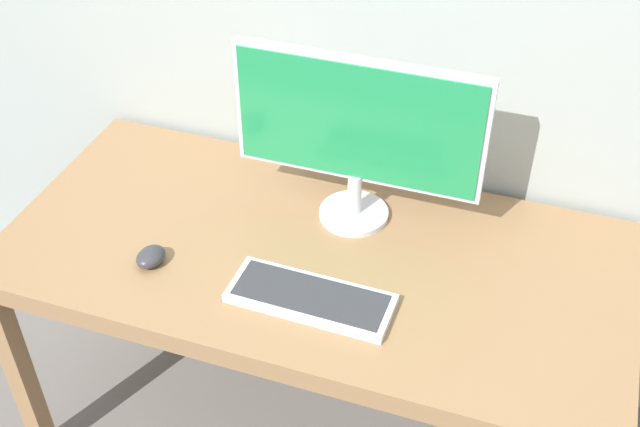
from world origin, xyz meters
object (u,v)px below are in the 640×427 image
Objects in this scene: monitor at (358,130)px; keyboard_primary at (311,298)px; desk at (314,269)px; mouse at (151,257)px.

keyboard_primary is at bearing -90.36° from monitor.
desk is 0.19m from keyboard_primary.
monitor is 0.58m from mouse.
keyboard_primary is (0.05, -0.17, 0.08)m from desk.
monitor is 1.63× the size of keyboard_primary.
desk is 0.37m from monitor.
monitor reaches higher than keyboard_primary.
mouse reaches higher than desk.
desk is 4.04× the size of keyboard_primary.
monitor is at bearing 47.84° from mouse.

